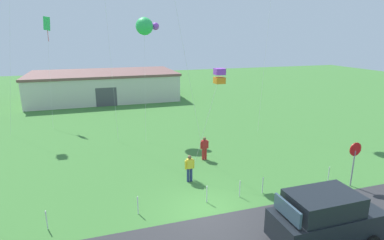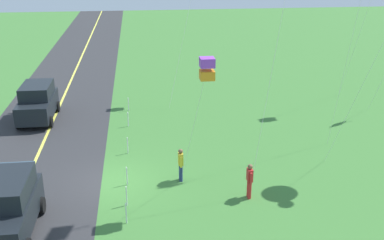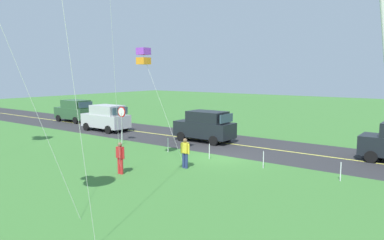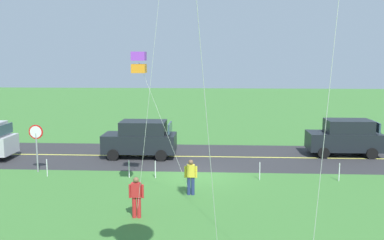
{
  "view_description": "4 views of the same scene",
  "coord_description": "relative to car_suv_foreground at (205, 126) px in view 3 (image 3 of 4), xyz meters",
  "views": [
    {
      "loc": [
        -4.67,
        -12.39,
        8.14
      ],
      "look_at": [
        -0.09,
        1.8,
        4.05
      ],
      "focal_mm": 29.08,
      "sensor_mm": 36.0,
      "label": 1
    },
    {
      "loc": [
        19.45,
        1.37,
        10.36
      ],
      "look_at": [
        0.66,
        3.66,
        3.17
      ],
      "focal_mm": 43.42,
      "sensor_mm": 36.0,
      "label": 2
    },
    {
      "loc": [
        -11.29,
        18.08,
        5.02
      ],
      "look_at": [
        1.12,
        1.34,
        2.31
      ],
      "focal_mm": 34.13,
      "sensor_mm": 36.0,
      "label": 3
    },
    {
      "loc": [
        -0.8,
        21.1,
        6.12
      ],
      "look_at": [
        0.22,
        2.04,
        3.2
      ],
      "focal_mm": 39.08,
      "sensor_mm": 36.0,
      "label": 4
    }
  ],
  "objects": [
    {
      "name": "car_parked_east_far",
      "position": [
        16.97,
        -1.0,
        0.0
      ],
      "size": [
        4.4,
        2.12,
        2.24
      ],
      "color": "#2D5633",
      "rests_on": "ground"
    },
    {
      "name": "fence_post_6",
      "position": [
        4.1,
        4.41,
        -0.7
      ],
      "size": [
        0.05,
        0.05,
        0.9
      ],
      "primitive_type": "cylinder",
      "color": "silver",
      "rests_on": "ground"
    },
    {
      "name": "fence_post_3",
      "position": [
        -3.32,
        4.41,
        -0.7
      ],
      "size": [
        0.05,
        0.05,
        0.9
      ],
      "primitive_type": "cylinder",
      "color": "silver",
      "rests_on": "ground"
    },
    {
      "name": "fence_post_1",
      "position": [
        -10.68,
        4.41,
        -0.7
      ],
      "size": [
        0.05,
        0.05,
        0.9
      ],
      "primitive_type": "cylinder",
      "color": "silver",
      "rests_on": "ground"
    },
    {
      "name": "fence_post_5",
      "position": [
        -0.16,
        4.41,
        -0.7
      ],
      "size": [
        0.05,
        0.05,
        0.9
      ],
      "primitive_type": "cylinder",
      "color": "silver",
      "rests_on": "ground"
    },
    {
      "name": "stop_sign",
      "position": [
        4.93,
        3.61,
        0.65
      ],
      "size": [
        0.76,
        0.08,
        2.56
      ],
      "color": "gray",
      "rests_on": "ground"
    },
    {
      "name": "car_suv_foreground",
      "position": [
        0.0,
        0.0,
        0.0
      ],
      "size": [
        4.4,
        2.12,
        2.24
      ],
      "color": "black",
      "rests_on": "ground"
    },
    {
      "name": "ground_plane",
      "position": [
        -3.66,
        3.71,
        -1.2
      ],
      "size": [
        120.0,
        120.0,
        0.1
      ],
      "primitive_type": "cube",
      "color": "#3D7533"
    },
    {
      "name": "kite_blue_mid",
      "position": [
        -1.38,
        7.75,
        4.71
      ],
      "size": [
        2.36,
        1.15,
        6.31
      ],
      "color": "silver",
      "rests_on": "ground"
    },
    {
      "name": "fence_post_4",
      "position": [
        -1.5,
        4.41,
        -0.7
      ],
      "size": [
        0.05,
        0.05,
        0.9
      ],
      "primitive_type": "cylinder",
      "color": "silver",
      "rests_on": "ground"
    },
    {
      "name": "road_centre_stripe",
      "position": [
        -3.66,
        -0.29,
        -1.15
      ],
      "size": [
        120.0,
        0.16,
        0.0
      ],
      "primitive_type": "cube",
      "color": "#E5E04C",
      "rests_on": "asphalt_road"
    },
    {
      "name": "fence_post_2",
      "position": [
        -6.76,
        4.41,
        -0.7
      ],
      "size": [
        0.05,
        0.05,
        0.9
      ],
      "primitive_type": "cylinder",
      "color": "silver",
      "rests_on": "ground"
    },
    {
      "name": "asphalt_road",
      "position": [
        -3.66,
        -0.29,
        -1.15
      ],
      "size": [
        120.0,
        7.0,
        0.0
      ],
      "primitive_type": "cube",
      "color": "#2D2D30",
      "rests_on": "ground"
    },
    {
      "name": "car_parked_east_near",
      "position": [
        9.69,
        1.06,
        0.0
      ],
      "size": [
        4.4,
        2.12,
        2.24
      ],
      "color": "#B7B7BC",
      "rests_on": "ground"
    },
    {
      "name": "person_adult_companion",
      "position": [
        -3.45,
        6.89,
        -0.29
      ],
      "size": [
        0.58,
        0.22,
        1.6
      ],
      "rotation": [
        0.0,
        0.0,
        5.2
      ],
      "color": "navy",
      "rests_on": "ground"
    },
    {
      "name": "person_adult_near",
      "position": [
        -1.53,
        9.68,
        -0.29
      ],
      "size": [
        0.58,
        0.22,
        1.6
      ],
      "rotation": [
        0.0,
        0.0,
        3.34
      ],
      "color": "red",
      "rests_on": "ground"
    }
  ]
}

